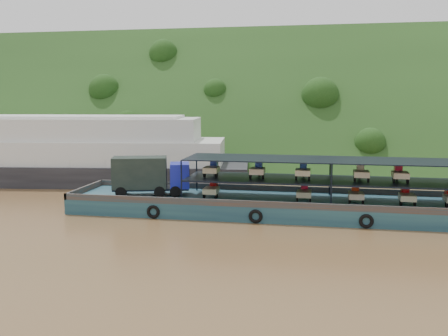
# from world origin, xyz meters

# --- Properties ---
(ground) EXTENTS (160.00, 160.00, 0.00)m
(ground) POSITION_xyz_m (0.00, 0.00, 0.00)
(ground) COLOR brown
(ground) RESTS_ON ground
(hillside) EXTENTS (140.00, 39.60, 39.60)m
(hillside) POSITION_xyz_m (0.00, 36.00, 0.00)
(hillside) COLOR #1B3312
(hillside) RESTS_ON ground
(cargo_barge) EXTENTS (35.00, 7.18, 4.54)m
(cargo_barge) POSITION_xyz_m (2.88, 0.03, 1.10)
(cargo_barge) COLOR #122D42
(cargo_barge) RESTS_ON ground
(passenger_ferry) EXTENTS (37.31, 13.82, 7.38)m
(passenger_ferry) POSITION_xyz_m (-19.48, 11.37, 3.20)
(passenger_ferry) COLOR black
(passenger_ferry) RESTS_ON ground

